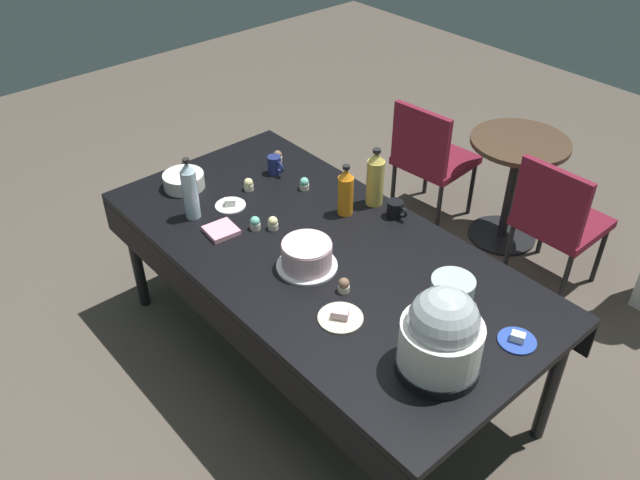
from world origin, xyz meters
The scene contains 24 objects.
ground centered at (0.00, 0.00, 0.00)m, with size 9.00×9.00×0.00m, color brown.
potluck_table centered at (0.00, 0.00, 0.69)m, with size 2.20×1.10×0.75m.
frosted_layer_cake centered at (0.06, -0.13, 0.81)m, with size 0.27×0.27×0.13m.
slow_cooker centered at (0.84, -0.15, 0.92)m, with size 0.32×0.32×0.36m.
glass_salad_bowl centered at (0.61, 0.19, 0.80)m, with size 0.18×0.18×0.09m, color #B2C6BC.
ceramic_snack_bowl centered at (-0.87, -0.19, 0.79)m, with size 0.21×0.21×0.08m, color silver.
dessert_plate_cream centered at (0.41, -0.24, 0.76)m, with size 0.19×0.19×0.04m.
dessert_plate_cobalt centered at (0.95, 0.19, 0.76)m, with size 0.15×0.15×0.04m.
dessert_plate_white centered at (-0.56, -0.11, 0.76)m, with size 0.15×0.15×0.04m.
cupcake_mint centered at (0.29, -0.12, 0.78)m, with size 0.05×0.05×0.07m.
cupcake_rose centered at (-0.32, -0.13, 0.78)m, with size 0.05×0.05×0.07m.
cupcake_lemon centered at (-0.44, 0.28, 0.78)m, with size 0.05×0.05×0.07m.
cupcake_cocoa centered at (-0.27, -0.07, 0.78)m, with size 0.05×0.05×0.07m.
cupcake_berry centered at (-0.63, 0.05, 0.78)m, with size 0.05×0.05×0.07m.
cupcake_vanilla centered at (-0.76, 0.35, 0.78)m, with size 0.05×0.05×0.07m.
soda_bottle_water centered at (-0.61, -0.30, 0.90)m, with size 0.07×0.07×0.32m.
soda_bottle_orange_juice centered at (-0.14, 0.29, 0.87)m, with size 0.08×0.08×0.27m.
soda_bottle_ginger_ale centered at (-0.11, 0.46, 0.89)m, with size 0.09×0.09×0.31m.
coffee_mug_navy centered at (-0.68, 0.26, 0.80)m, with size 0.12×0.07×0.10m.
coffee_mug_black centered at (0.04, 0.45, 0.79)m, with size 0.12×0.08×0.08m.
paper_napkin_stack centered at (-0.41, -0.27, 0.76)m, with size 0.14×0.14×0.02m, color pink.
maroon_chair_left centered at (-0.54, 1.42, 0.49)m, with size 0.47×0.47×0.85m.
maroon_chair_right centered at (0.40, 1.42, 0.49)m, with size 0.44×0.44×0.85m.
round_cafe_table centered at (-0.05, 1.65, 0.50)m, with size 0.60×0.60×0.72m.
Camera 1 is at (1.81, -1.57, 2.58)m, focal length 36.66 mm.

